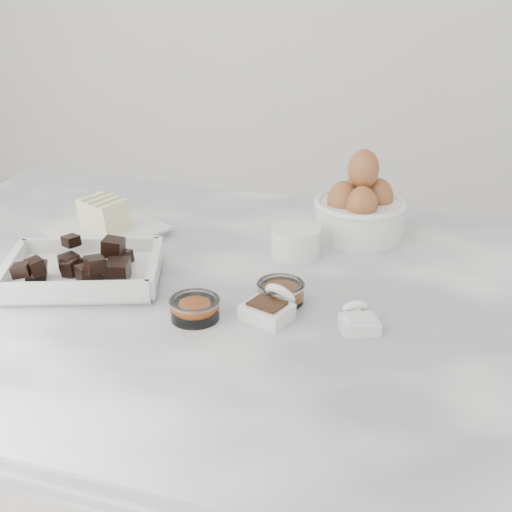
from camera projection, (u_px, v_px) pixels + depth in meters
The scene contains 9 objects.
marble_slab at pixel (236, 301), 1.00m from camera, with size 1.20×0.80×0.04m, color white.
chocolate_dish at pixel (83, 266), 1.01m from camera, with size 0.26×0.23×0.06m.
butter_plate at pixel (106, 223), 1.16m from camera, with size 0.20×0.20×0.06m.
sugar_ramekin at pixel (296, 240), 1.09m from camera, with size 0.08×0.08×0.05m.
egg_bowl at pixel (360, 208), 1.16m from camera, with size 0.15×0.15×0.14m.
honey_bowl at pixel (281, 292), 0.95m from camera, with size 0.07×0.07×0.03m.
zest_bowl at pixel (195, 308), 0.91m from camera, with size 0.07×0.07×0.03m.
vanilla_spoon at pixel (270, 307), 0.92m from camera, with size 0.07×0.08×0.04m.
salt_spoon at pixel (358, 320), 0.89m from camera, with size 0.06×0.07×0.04m.
Camera 1 is at (0.30, -0.84, 1.39)m, focal length 50.00 mm.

